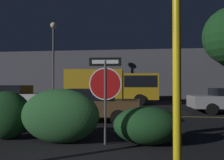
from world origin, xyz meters
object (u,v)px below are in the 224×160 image
stop_sign (105,84)px  hedge_bush_2 (60,116)px  passing_car_2 (90,105)px  hedge_bush_3 (147,125)px  yellow_pole_right (177,82)px  street_lamp (53,48)px  hedge_bush_1 (6,115)px  delivery_truck (113,85)px  passing_car_1 (15,98)px

stop_sign → hedge_bush_2: size_ratio=1.06×
passing_car_2 → hedge_bush_3: bearing=-148.4°
yellow_pole_right → street_lamp: 17.23m
yellow_pole_right → hedge_bush_1: (-4.46, 2.25, -0.92)m
hedge_bush_3 → passing_car_2: (-2.33, 3.78, 0.21)m
hedge_bush_3 → hedge_bush_1: bearing=178.0°
stop_sign → yellow_pole_right: yellow_pole_right is taller
hedge_bush_1 → delivery_truck: size_ratio=0.20×
stop_sign → hedge_bush_1: 3.04m
stop_sign → hedge_bush_1: bearing=170.3°
passing_car_2 → delivery_truck: size_ratio=0.59×
hedge_bush_1 → hedge_bush_3: 3.97m
yellow_pole_right → passing_car_2: bearing=115.7°
yellow_pole_right → hedge_bush_1: bearing=153.3°
stop_sign → hedge_bush_2: bearing=175.0°
stop_sign → street_lamp: size_ratio=0.34×
stop_sign → hedge_bush_3: size_ratio=1.29×
stop_sign → hedge_bush_3: 1.52m
street_lamp → hedge_bush_1: bearing=-74.9°
passing_car_1 → street_lamp: size_ratio=0.69×
hedge_bush_3 → passing_car_1: 11.02m
passing_car_2 → hedge_bush_1: bearing=155.9°
hedge_bush_3 → street_lamp: 15.43m
hedge_bush_3 → passing_car_2: 4.45m
hedge_bush_3 → delivery_truck: bearing=101.0°
hedge_bush_1 → passing_car_2: 3.99m
street_lamp → hedge_bush_3: bearing=-60.1°
passing_car_1 → passing_car_2: 6.78m
yellow_pole_right → hedge_bush_2: 3.53m
hedge_bush_1 → hedge_bush_3: (3.96, -0.14, -0.19)m
yellow_pole_right → passing_car_2: yellow_pole_right is taller
passing_car_2 → passing_car_1: bearing=54.6°
street_lamp → hedge_bush_2: bearing=-68.5°
hedge_bush_2 → delivery_truck: bearing=91.1°
yellow_pole_right → passing_car_2: size_ratio=0.74×
passing_car_1 → street_lamp: 6.44m
yellow_pole_right → stop_sign: bearing=128.5°
stop_sign → hedge_bush_1: stop_sign is taller
passing_car_2 → street_lamp: bearing=29.2°
stop_sign → passing_car_1: 10.41m
hedge_bush_1 → street_lamp: 13.78m
delivery_truck → hedge_bush_3: bearing=8.0°
delivery_truck → passing_car_2: bearing=-1.8°
yellow_pole_right → hedge_bush_3: (-0.50, 2.11, -1.10)m
hedge_bush_2 → hedge_bush_1: bearing=171.2°
passing_car_1 → street_lamp: (0.44, 5.18, 3.80)m
yellow_pole_right → street_lamp: bearing=117.8°
hedge_bush_2 → passing_car_1: size_ratio=0.47×
street_lamp → yellow_pole_right: bearing=-62.2°
passing_car_1 → delivery_truck: size_ratio=0.63×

